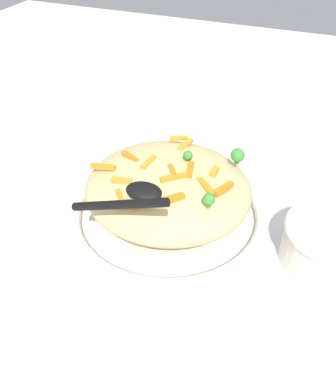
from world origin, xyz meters
The scene contains 23 objects.
ground_plane centered at (0.00, 0.00, 0.00)m, with size 2.40×2.40×0.00m, color silver.
serving_bowl centered at (0.00, 0.00, 0.02)m, with size 0.34×0.34×0.04m.
pasta_mound centered at (0.00, 0.00, 0.09)m, with size 0.28×0.26×0.09m, color #D1BA7A.
carrot_piece_0 centered at (0.10, -0.02, 0.12)m, with size 0.04×0.01×0.01m, color orange.
carrot_piece_1 centered at (-0.02, -0.10, 0.12)m, with size 0.03×0.01×0.01m, color orange.
carrot_piece_2 centered at (-0.06, -0.05, 0.12)m, with size 0.03×0.01×0.01m, color orange.
carrot_piece_3 centered at (0.03, -0.07, 0.12)m, with size 0.04×0.01×0.01m, color orange.
carrot_piece_4 centered at (0.00, 0.08, 0.12)m, with size 0.04×0.01×0.01m, color orange.
carrot_piece_5 centered at (0.01, -0.01, 0.13)m, with size 0.03×0.01×0.01m, color orange.
carrot_piece_6 centered at (-0.10, -0.03, 0.12)m, with size 0.04×0.01×0.01m, color orange.
carrot_piece_7 centered at (0.07, -0.02, 0.12)m, with size 0.04×0.01×0.01m, color orange.
carrot_piece_8 centered at (-0.04, -0.09, 0.12)m, with size 0.03×0.01×0.01m, color orange.
carrot_piece_9 centered at (0.07, 0.02, 0.12)m, with size 0.02×0.01×0.01m, color orange.
carrot_piece_10 centered at (0.02, -0.02, 0.13)m, with size 0.04×0.01×0.01m, color orange.
carrot_piece_11 centered at (-0.03, 0.00, 0.13)m, with size 0.04×0.01×0.01m, color orange.
carrot_piece_12 centered at (0.04, 0.01, 0.13)m, with size 0.04×0.01×0.01m, color orange.
carrot_piece_13 centered at (-0.02, 0.10, 0.12)m, with size 0.03×0.01×0.01m, color orange.
carrot_piece_14 centered at (-0.07, 0.01, 0.12)m, with size 0.04×0.01×0.01m, color orange.
broccoli_floret_0 centered at (0.09, -0.06, 0.13)m, with size 0.02×0.02×0.02m.
broccoli_floret_1 centered at (0.02, 0.03, 0.14)m, with size 0.02×0.02×0.02m.
broccoli_floret_2 centered at (0.10, 0.06, 0.13)m, with size 0.02×0.02×0.03m.
serving_spoon centered at (-0.01, -0.10, 0.14)m, with size 0.15×0.10×0.07m.
companion_bowl centered at (0.27, 0.02, 0.04)m, with size 0.16×0.16×0.07m.
Camera 1 is at (0.20, -0.50, 0.51)m, focal length 38.73 mm.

